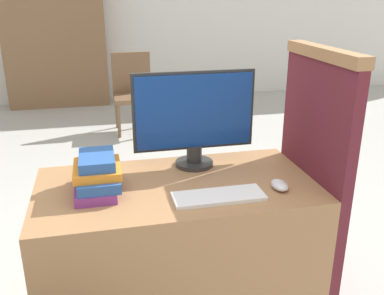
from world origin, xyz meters
TOP-DOWN VIEW (x-y plane):
  - wall_back at (0.00, 5.07)m, footprint 12.00×0.06m
  - desk at (0.00, 0.32)m, footprint 1.21×0.64m
  - carrel_divider at (0.63, 0.29)m, footprint 0.07×0.58m
  - monitor at (0.12, 0.52)m, footprint 0.58×0.18m
  - keyboard at (0.14, 0.15)m, footprint 0.37×0.14m
  - mouse at (0.42, 0.18)m, footprint 0.07×0.11m
  - book_stack at (-0.34, 0.32)m, footprint 0.19×0.28m
  - far_chair at (0.09, 3.47)m, footprint 0.44×0.44m
  - bookshelf_far at (-0.81, 4.83)m, footprint 1.34×0.32m

SIDE VIEW (x-z plane):
  - desk at x=0.00m, z-range 0.00..0.74m
  - far_chair at x=0.09m, z-range 0.04..0.92m
  - carrel_divider at x=0.63m, z-range 0.01..1.32m
  - keyboard at x=0.14m, z-range 0.74..0.75m
  - mouse at x=0.42m, z-range 0.74..0.77m
  - book_stack at x=-0.34m, z-range 0.73..0.89m
  - bookshelf_far at x=-0.81m, z-range 0.00..1.89m
  - monitor at x=0.12m, z-range 0.75..1.20m
  - wall_back at x=0.00m, z-range 0.00..2.80m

